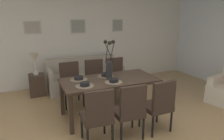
% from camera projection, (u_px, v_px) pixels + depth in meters
% --- Properties ---
extents(back_wall_panel, '(9.00, 0.10, 2.60)m').
position_uv_depth(back_wall_panel, '(73.00, 37.00, 5.88)').
color(back_wall_panel, silver).
rests_on(back_wall_panel, ground).
extents(dining_table, '(1.80, 0.89, 0.74)m').
position_uv_depth(dining_table, '(109.00, 83.00, 4.07)').
color(dining_table, '#3D2D23').
rests_on(dining_table, ground).
extents(dining_chair_near_left, '(0.46, 0.46, 0.92)m').
position_uv_depth(dining_chair_near_left, '(98.00, 114.00, 3.15)').
color(dining_chair_near_left, '#33261E').
rests_on(dining_chair_near_left, ground).
extents(dining_chair_near_right, '(0.45, 0.45, 0.92)m').
position_uv_depth(dining_chair_near_right, '(71.00, 82.00, 4.64)').
color(dining_chair_near_right, '#33261E').
rests_on(dining_chair_near_right, ground).
extents(dining_chair_far_left, '(0.45, 0.45, 0.92)m').
position_uv_depth(dining_chair_far_left, '(130.00, 109.00, 3.33)').
color(dining_chair_far_left, '#33261E').
rests_on(dining_chair_far_left, ground).
extents(dining_chair_far_right, '(0.45, 0.45, 0.92)m').
position_uv_depth(dining_chair_far_right, '(96.00, 78.00, 4.89)').
color(dining_chair_far_right, '#33261E').
rests_on(dining_chair_far_right, ground).
extents(dining_chair_mid_left, '(0.46, 0.46, 0.92)m').
position_uv_depth(dining_chair_mid_left, '(159.00, 103.00, 3.53)').
color(dining_chair_mid_left, '#33261E').
rests_on(dining_chair_mid_left, ground).
extents(dining_chair_mid_right, '(0.46, 0.46, 0.92)m').
position_uv_depth(dining_chair_mid_right, '(117.00, 76.00, 5.08)').
color(dining_chair_mid_right, '#33261E').
rests_on(dining_chair_mid_right, ground).
extents(centerpiece_vase, '(0.21, 0.23, 0.73)m').
position_uv_depth(centerpiece_vase, '(109.00, 65.00, 3.98)').
color(centerpiece_vase, '#232326').
rests_on(centerpiece_vase, dining_table).
extents(placemat_near_left, '(0.32, 0.32, 0.01)m').
position_uv_depth(placemat_near_left, '(85.00, 86.00, 3.67)').
color(placemat_near_left, '#7F705B').
rests_on(placemat_near_left, dining_table).
extents(bowl_near_left, '(0.17, 0.17, 0.07)m').
position_uv_depth(bowl_near_left, '(85.00, 84.00, 3.66)').
color(bowl_near_left, black).
rests_on(bowl_near_left, dining_table).
extents(placemat_near_right, '(0.32, 0.32, 0.01)m').
position_uv_depth(placemat_near_right, '(79.00, 79.00, 4.02)').
color(placemat_near_right, '#7F705B').
rests_on(placemat_near_right, dining_table).
extents(bowl_near_right, '(0.17, 0.17, 0.07)m').
position_uv_depth(bowl_near_right, '(79.00, 78.00, 4.01)').
color(bowl_near_right, black).
rests_on(bowl_near_right, dining_table).
extents(placemat_far_left, '(0.32, 0.32, 0.01)m').
position_uv_depth(placemat_far_left, '(114.00, 82.00, 3.87)').
color(placemat_far_left, '#7F705B').
rests_on(placemat_far_left, dining_table).
extents(bowl_far_left, '(0.17, 0.17, 0.07)m').
position_uv_depth(bowl_far_left, '(114.00, 80.00, 3.86)').
color(bowl_far_left, black).
rests_on(bowl_far_left, dining_table).
extents(placemat_far_right, '(0.32, 0.32, 0.01)m').
position_uv_depth(placemat_far_right, '(106.00, 76.00, 4.23)').
color(placemat_far_right, '#7F705B').
rests_on(placemat_far_right, dining_table).
extents(bowl_far_right, '(0.17, 0.17, 0.07)m').
position_uv_depth(bowl_far_right, '(106.00, 74.00, 4.22)').
color(bowl_far_right, black).
rests_on(bowl_far_right, dining_table).
extents(sofa, '(1.90, 0.84, 0.80)m').
position_uv_depth(sofa, '(85.00, 78.00, 5.70)').
color(sofa, '#A89E8E').
rests_on(sofa, ground).
extents(side_table, '(0.36, 0.36, 0.52)m').
position_uv_depth(side_table, '(37.00, 85.00, 5.21)').
color(side_table, '#3D2D23').
rests_on(side_table, ground).
extents(table_lamp, '(0.22, 0.22, 0.51)m').
position_uv_depth(table_lamp, '(35.00, 59.00, 5.05)').
color(table_lamp, beige).
rests_on(table_lamp, side_table).
extents(framed_picture_left, '(0.39, 0.03, 0.32)m').
position_uv_depth(framed_picture_left, '(32.00, 27.00, 5.34)').
color(framed_picture_left, '#B2ADA3').
extents(framed_picture_center, '(0.41, 0.03, 0.37)m').
position_uv_depth(framed_picture_center, '(78.00, 26.00, 5.78)').
color(framed_picture_center, '#B2ADA3').
extents(framed_picture_right, '(0.32, 0.03, 0.35)m').
position_uv_depth(framed_picture_right, '(117.00, 25.00, 6.23)').
color(framed_picture_right, '#B2ADA3').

